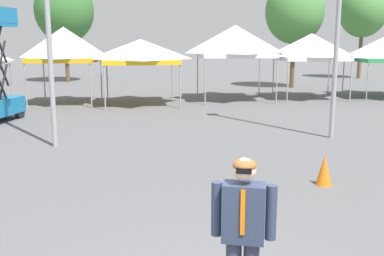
{
  "coord_description": "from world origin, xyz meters",
  "views": [
    {
      "loc": [
        -0.43,
        -3.96,
        2.9
      ],
      "look_at": [
        0.2,
        4.17,
        1.3
      ],
      "focal_mm": 41.59,
      "sensor_mm": 36.0,
      "label": 1
    }
  ],
  "objects_px": {
    "person_foreground": "(243,230)",
    "canopy_tent_far_right": "(311,47)",
    "tree_behind_tents_right": "(64,11)",
    "traffic_cone_lot_center": "(324,170)",
    "canopy_tent_behind_left": "(141,51)",
    "tree_behind_tents_center": "(295,12)",
    "canopy_tent_behind_center": "(235,41)",
    "canopy_tent_left_of_center": "(64,44)",
    "tree_behind_tents_left": "(363,12)"
  },
  "relations": [
    {
      "from": "tree_behind_tents_left",
      "to": "tree_behind_tents_center",
      "type": "bearing_deg",
      "value": -138.4
    },
    {
      "from": "tree_behind_tents_right",
      "to": "person_foreground",
      "type": "bearing_deg",
      "value": -75.75
    },
    {
      "from": "canopy_tent_behind_center",
      "to": "person_foreground",
      "type": "height_order",
      "value": "canopy_tent_behind_center"
    },
    {
      "from": "canopy_tent_left_of_center",
      "to": "tree_behind_tents_left",
      "type": "relative_size",
      "value": 0.5
    },
    {
      "from": "person_foreground",
      "to": "tree_behind_tents_left",
      "type": "height_order",
      "value": "tree_behind_tents_left"
    },
    {
      "from": "canopy_tent_behind_center",
      "to": "canopy_tent_far_right",
      "type": "height_order",
      "value": "canopy_tent_behind_center"
    },
    {
      "from": "canopy_tent_far_right",
      "to": "person_foreground",
      "type": "relative_size",
      "value": 1.87
    },
    {
      "from": "canopy_tent_behind_left",
      "to": "tree_behind_tents_right",
      "type": "distance_m",
      "value": 13.61
    },
    {
      "from": "canopy_tent_behind_center",
      "to": "canopy_tent_far_right",
      "type": "relative_size",
      "value": 1.1
    },
    {
      "from": "canopy_tent_behind_center",
      "to": "tree_behind_tents_left",
      "type": "distance_m",
      "value": 17.33
    },
    {
      "from": "tree_behind_tents_center",
      "to": "traffic_cone_lot_center",
      "type": "xyz_separation_m",
      "value": [
        -5.14,
        -19.14,
        -4.37
      ]
    },
    {
      "from": "tree_behind_tents_center",
      "to": "canopy_tent_left_of_center",
      "type": "bearing_deg",
      "value": -153.21
    },
    {
      "from": "tree_behind_tents_center",
      "to": "traffic_cone_lot_center",
      "type": "height_order",
      "value": "tree_behind_tents_center"
    },
    {
      "from": "canopy_tent_left_of_center",
      "to": "canopy_tent_far_right",
      "type": "bearing_deg",
      "value": 5.11
    },
    {
      "from": "person_foreground",
      "to": "canopy_tent_far_right",
      "type": "bearing_deg",
      "value": 69.04
    },
    {
      "from": "canopy_tent_behind_center",
      "to": "canopy_tent_behind_left",
      "type": "bearing_deg",
      "value": -164.56
    },
    {
      "from": "canopy_tent_left_of_center",
      "to": "person_foreground",
      "type": "relative_size",
      "value": 1.99
    },
    {
      "from": "person_foreground",
      "to": "traffic_cone_lot_center",
      "type": "height_order",
      "value": "person_foreground"
    },
    {
      "from": "tree_behind_tents_center",
      "to": "person_foreground",
      "type": "bearing_deg",
      "value": -108.07
    },
    {
      "from": "canopy_tent_left_of_center",
      "to": "tree_behind_tents_center",
      "type": "height_order",
      "value": "tree_behind_tents_center"
    },
    {
      "from": "canopy_tent_left_of_center",
      "to": "canopy_tent_far_right",
      "type": "height_order",
      "value": "canopy_tent_left_of_center"
    },
    {
      "from": "traffic_cone_lot_center",
      "to": "tree_behind_tents_center",
      "type": "bearing_deg",
      "value": 74.98
    },
    {
      "from": "tree_behind_tents_right",
      "to": "tree_behind_tents_left",
      "type": "relative_size",
      "value": 1.02
    },
    {
      "from": "canopy_tent_behind_left",
      "to": "tree_behind_tents_center",
      "type": "distance_m",
      "value": 11.76
    },
    {
      "from": "canopy_tent_behind_left",
      "to": "traffic_cone_lot_center",
      "type": "relative_size",
      "value": 5.78
    },
    {
      "from": "tree_behind_tents_right",
      "to": "tree_behind_tents_left",
      "type": "xyz_separation_m",
      "value": [
        22.37,
        1.41,
        0.12
      ]
    },
    {
      "from": "tree_behind_tents_right",
      "to": "tree_behind_tents_center",
      "type": "relative_size",
      "value": 1.09
    },
    {
      "from": "canopy_tent_behind_center",
      "to": "traffic_cone_lot_center",
      "type": "relative_size",
      "value": 5.85
    },
    {
      "from": "canopy_tent_behind_center",
      "to": "tree_behind_tents_right",
      "type": "xyz_separation_m",
      "value": [
        -10.29,
        10.82,
        2.1
      ]
    },
    {
      "from": "canopy_tent_behind_center",
      "to": "canopy_tent_left_of_center",
      "type": "bearing_deg",
      "value": -174.36
    },
    {
      "from": "canopy_tent_behind_center",
      "to": "tree_behind_tents_center",
      "type": "distance_m",
      "value": 7.54
    },
    {
      "from": "canopy_tent_behind_left",
      "to": "canopy_tent_far_right",
      "type": "distance_m",
      "value": 8.66
    },
    {
      "from": "canopy_tent_behind_left",
      "to": "tree_behind_tents_center",
      "type": "relative_size",
      "value": 0.54
    },
    {
      "from": "canopy_tent_far_right",
      "to": "tree_behind_tents_right",
      "type": "relative_size",
      "value": 0.46
    },
    {
      "from": "canopy_tent_left_of_center",
      "to": "traffic_cone_lot_center",
      "type": "distance_m",
      "value": 15.01
    },
    {
      "from": "canopy_tent_behind_left",
      "to": "tree_behind_tents_center",
      "type": "height_order",
      "value": "tree_behind_tents_center"
    },
    {
      "from": "canopy_tent_behind_center",
      "to": "tree_behind_tents_center",
      "type": "height_order",
      "value": "tree_behind_tents_center"
    },
    {
      "from": "person_foreground",
      "to": "traffic_cone_lot_center",
      "type": "bearing_deg",
      "value": 59.86
    },
    {
      "from": "person_foreground",
      "to": "tree_behind_tents_center",
      "type": "xyz_separation_m",
      "value": [
        7.67,
        23.5,
        3.65
      ]
    },
    {
      "from": "canopy_tent_behind_center",
      "to": "canopy_tent_far_right",
      "type": "distance_m",
      "value": 3.96
    },
    {
      "from": "canopy_tent_behind_center",
      "to": "traffic_cone_lot_center",
      "type": "height_order",
      "value": "canopy_tent_behind_center"
    },
    {
      "from": "traffic_cone_lot_center",
      "to": "tree_behind_tents_left",
      "type": "bearing_deg",
      "value": 63.99
    },
    {
      "from": "tree_behind_tents_right",
      "to": "traffic_cone_lot_center",
      "type": "distance_m",
      "value": 26.63
    },
    {
      "from": "canopy_tent_left_of_center",
      "to": "tree_behind_tents_right",
      "type": "height_order",
      "value": "tree_behind_tents_right"
    },
    {
      "from": "canopy_tent_behind_left",
      "to": "tree_behind_tents_left",
      "type": "relative_size",
      "value": 0.51
    },
    {
      "from": "canopy_tent_far_right",
      "to": "tree_behind_tents_left",
      "type": "relative_size",
      "value": 0.47
    },
    {
      "from": "person_foreground",
      "to": "tree_behind_tents_right",
      "type": "height_order",
      "value": "tree_behind_tents_right"
    },
    {
      "from": "canopy_tent_left_of_center",
      "to": "person_foreground",
      "type": "bearing_deg",
      "value": -73.36
    },
    {
      "from": "canopy_tent_behind_left",
      "to": "person_foreground",
      "type": "height_order",
      "value": "canopy_tent_behind_left"
    },
    {
      "from": "tree_behind_tents_center",
      "to": "tree_behind_tents_left",
      "type": "height_order",
      "value": "tree_behind_tents_left"
    }
  ]
}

